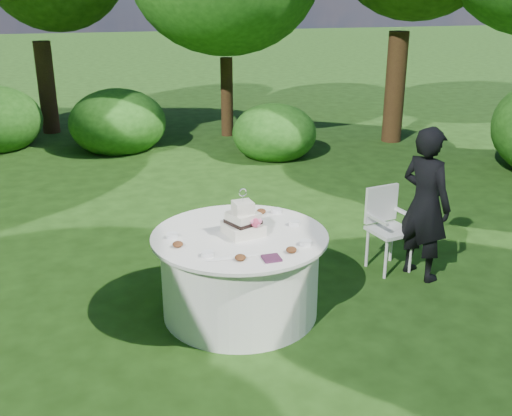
# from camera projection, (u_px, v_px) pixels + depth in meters

# --- Properties ---
(ground) EXTENTS (80.00, 80.00, 0.00)m
(ground) POSITION_uv_depth(u_px,v_px,m) (240.00, 311.00, 5.51)
(ground) COLOR #1A370F
(ground) RESTS_ON ground
(napkins) EXTENTS (0.14, 0.14, 0.02)m
(napkins) POSITION_uv_depth(u_px,v_px,m) (272.00, 258.00, 4.76)
(napkins) COLOR #481E3B
(napkins) RESTS_ON table
(feather_plume) EXTENTS (0.48, 0.07, 0.01)m
(feather_plume) POSITION_uv_depth(u_px,v_px,m) (234.00, 257.00, 4.78)
(feather_plume) COLOR white
(feather_plume) RESTS_ON table
(guest) EXTENTS (0.55, 0.67, 1.57)m
(guest) POSITION_uv_depth(u_px,v_px,m) (425.00, 204.00, 5.95)
(guest) COLOR black
(guest) RESTS_ON ground
(table) EXTENTS (1.56, 1.56, 0.77)m
(table) POSITION_uv_depth(u_px,v_px,m) (240.00, 273.00, 5.38)
(table) COLOR white
(table) RESTS_ON ground
(cake) EXTENTS (0.36, 0.36, 0.42)m
(cake) POSITION_uv_depth(u_px,v_px,m) (243.00, 222.00, 5.22)
(cake) COLOR silver
(cake) RESTS_ON table
(chair) EXTENTS (0.46, 0.45, 0.88)m
(chair) POSITION_uv_depth(u_px,v_px,m) (386.00, 222.00, 6.24)
(chair) COLOR white
(chair) RESTS_ON ground
(votives) EXTENTS (1.21, 0.91, 0.04)m
(votives) POSITION_uv_depth(u_px,v_px,m) (252.00, 232.00, 5.24)
(votives) COLOR white
(votives) RESTS_ON table
(petal_cups) EXTENTS (0.99, 1.05, 0.05)m
(petal_cups) POSITION_uv_depth(u_px,v_px,m) (243.00, 239.00, 5.08)
(petal_cups) COLOR #562D16
(petal_cups) RESTS_ON table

